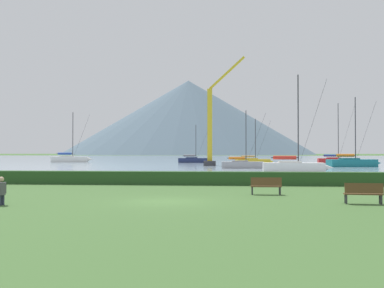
% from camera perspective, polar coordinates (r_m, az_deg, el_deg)
% --- Properties ---
extents(ground_plane, '(1000.00, 1000.00, 0.00)m').
position_cam_1_polar(ground_plane, '(21.50, -3.28, -7.24)').
color(ground_plane, '#3D602D').
extents(harbor_water, '(320.00, 246.00, 0.00)m').
position_cam_1_polar(harbor_water, '(158.19, 4.00, -1.83)').
color(harbor_water, '#8499A8').
rests_on(harbor_water, ground_plane).
extents(hedge_line, '(80.00, 1.20, 0.94)m').
position_cam_1_polar(hedge_line, '(32.35, -0.42, -4.31)').
color(hedge_line, '#284C23').
rests_on(hedge_line, ground_plane).
extents(sailboat_slip_0, '(8.00, 2.56, 11.24)m').
position_cam_1_polar(sailboat_slip_0, '(53.47, 12.70, -2.75)').
color(sailboat_slip_0, white).
rests_on(sailboat_slip_0, harbor_water).
extents(sailboat_slip_1, '(8.70, 3.86, 10.89)m').
position_cam_1_polar(sailboat_slip_1, '(74.98, 19.50, -2.18)').
color(sailboat_slip_1, '#19707A').
rests_on(sailboat_slip_1, harbor_water).
extents(sailboat_slip_2, '(7.74, 2.53, 11.94)m').
position_cam_1_polar(sailboat_slip_2, '(93.71, 17.64, -1.97)').
color(sailboat_slip_2, red).
rests_on(sailboat_slip_2, harbor_water).
extents(sailboat_slip_3, '(7.32, 2.36, 8.15)m').
position_cam_1_polar(sailboat_slip_3, '(97.45, 0.23, -2.01)').
color(sailboat_slip_3, navy).
rests_on(sailboat_slip_3, harbor_water).
extents(sailboat_slip_5, '(7.34, 3.55, 8.55)m').
position_cam_1_polar(sailboat_slip_5, '(85.50, 7.70, -2.15)').
color(sailboat_slip_5, gold).
rests_on(sailboat_slip_5, harbor_water).
extents(sailboat_slip_7, '(6.89, 2.17, 8.24)m').
position_cam_1_polar(sailboat_slip_7, '(64.98, 6.44, -2.55)').
color(sailboat_slip_7, '#9E9EA3').
rests_on(sailboat_slip_7, harbor_water).
extents(sailboat_slip_8, '(9.40, 4.28, 11.36)m').
position_cam_1_polar(sailboat_slip_8, '(106.53, -15.05, -1.80)').
color(sailboat_slip_8, white).
rests_on(sailboat_slip_8, harbor_water).
extents(park_bench_near_path, '(1.66, 0.47, 0.95)m').
position_cam_1_polar(park_bench_near_path, '(25.13, 9.29, -5.11)').
color(park_bench_near_path, brown).
rests_on(park_bench_near_path, ground_plane).
extents(park_bench_under_tree, '(1.68, 0.61, 0.95)m').
position_cam_1_polar(park_bench_under_tree, '(21.75, 20.73, -5.70)').
color(park_bench_under_tree, brown).
rests_on(park_bench_under_tree, ground_plane).
extents(person_seated_viewer, '(0.36, 0.55, 1.25)m').
position_cam_1_polar(person_seated_viewer, '(21.67, -22.83, -5.30)').
color(person_seated_viewer, '#2D3347').
rests_on(person_seated_viewer, ground_plane).
extents(dock_crane, '(6.96, 2.00, 18.52)m').
position_cam_1_polar(dock_crane, '(76.94, 2.43, 1.69)').
color(dock_crane, '#333338').
rests_on(dock_crane, ground_plane).
extents(distant_hill_west_ridge, '(192.42, 192.42, 47.17)m').
position_cam_1_polar(distant_hill_west_ridge, '(423.90, -1.71, 1.89)').
color(distant_hill_west_ridge, '#425666').
rests_on(distant_hill_west_ridge, ground_plane).
extents(distant_hill_central_peak, '(225.91, 225.91, 67.35)m').
position_cam_1_polar(distant_hill_central_peak, '(413.76, -0.46, 3.36)').
color(distant_hill_central_peak, '#4C6070').
rests_on(distant_hill_central_peak, ground_plane).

